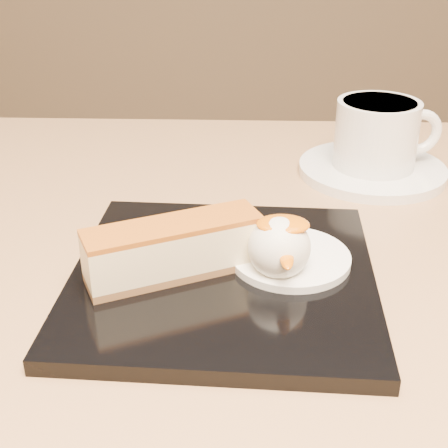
{
  "coord_description": "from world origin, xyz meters",
  "views": [
    {
      "loc": [
        0.04,
        -0.37,
        0.97
      ],
      "look_at": [
        0.02,
        0.03,
        0.76
      ],
      "focal_mm": 50.0,
      "sensor_mm": 36.0,
      "label": 1
    }
  ],
  "objects_px": {
    "dessert_plate": "(223,277)",
    "saucer": "(372,170)",
    "cheesecake": "(174,249)",
    "ice_cream_scoop": "(279,248)",
    "coffee_cup": "(378,133)"
  },
  "relations": [
    {
      "from": "dessert_plate",
      "to": "saucer",
      "type": "xyz_separation_m",
      "value": [
        0.15,
        0.21,
        -0.0
      ]
    },
    {
      "from": "cheesecake",
      "to": "ice_cream_scoop",
      "type": "distance_m",
      "value": 0.08
    },
    {
      "from": "coffee_cup",
      "to": "cheesecake",
      "type": "bearing_deg",
      "value": -139.86
    },
    {
      "from": "cheesecake",
      "to": "saucer",
      "type": "distance_m",
      "value": 0.29
    },
    {
      "from": "saucer",
      "to": "coffee_cup",
      "type": "bearing_deg",
      "value": 9.86
    },
    {
      "from": "ice_cream_scoop",
      "to": "saucer",
      "type": "relative_size",
      "value": 0.3
    },
    {
      "from": "ice_cream_scoop",
      "to": "saucer",
      "type": "xyz_separation_m",
      "value": [
        0.11,
        0.22,
        -0.03
      ]
    },
    {
      "from": "dessert_plate",
      "to": "cheesecake",
      "type": "xyz_separation_m",
      "value": [
        -0.03,
        -0.0,
        0.03
      ]
    },
    {
      "from": "dessert_plate",
      "to": "saucer",
      "type": "relative_size",
      "value": 1.47
    },
    {
      "from": "saucer",
      "to": "coffee_cup",
      "type": "relative_size",
      "value": 1.36
    },
    {
      "from": "cheesecake",
      "to": "coffee_cup",
      "type": "bearing_deg",
      "value": 24.99
    },
    {
      "from": "ice_cream_scoop",
      "to": "coffee_cup",
      "type": "height_order",
      "value": "coffee_cup"
    },
    {
      "from": "cheesecake",
      "to": "ice_cream_scoop",
      "type": "xyz_separation_m",
      "value": [
        0.08,
        0.0,
        0.0
      ]
    },
    {
      "from": "ice_cream_scoop",
      "to": "saucer",
      "type": "height_order",
      "value": "ice_cream_scoop"
    },
    {
      "from": "dessert_plate",
      "to": "coffee_cup",
      "type": "bearing_deg",
      "value": 55.2
    }
  ]
}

